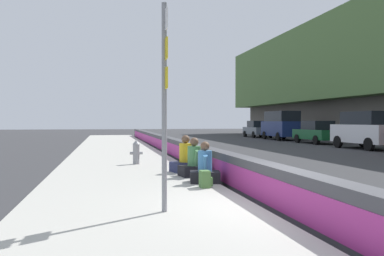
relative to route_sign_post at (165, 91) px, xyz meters
name	(u,v)px	position (x,y,z in m)	size (l,w,h in m)	color
ground_plane	(286,214)	(-0.02, -2.23, -2.23)	(160.00, 160.00, 0.00)	#353538
sidewalk_strip	(141,217)	(-0.02, 0.42, -2.16)	(80.00, 4.40, 0.14)	#B5B2A8
jersey_barrier	(286,191)	(-0.02, -2.23, -1.81)	(76.00, 0.45, 0.85)	#47474C
route_sign_post	(165,91)	(0.00, 0.00, 0.00)	(0.44, 0.09, 3.60)	gray
fire_hydrant	(136,152)	(8.22, -0.09, -1.65)	(0.26, 0.46, 0.88)	gray
seated_person_foreground	(205,170)	(3.26, -1.48, -1.77)	(0.76, 0.85, 1.05)	black
seated_person_middle	(194,164)	(4.51, -1.47, -1.75)	(0.77, 0.87, 1.10)	black
seated_person_rear	(186,160)	(5.54, -1.41, -1.74)	(0.87, 0.96, 1.13)	#23284C
backpack	(205,179)	(2.45, -1.30, -1.90)	(0.32, 0.28, 0.40)	#4C7A3D
parked_car_fourth	(366,130)	(15.72, -14.46, -1.05)	(4.87, 2.20, 2.28)	silver
parked_car_midline	(317,132)	(22.04, -14.58, -1.37)	(4.54, 2.03, 1.71)	#145128
parked_car_far	(281,125)	(28.25, -14.41, -0.88)	(5.12, 2.15, 2.56)	navy
parked_car_farther	(257,129)	(34.28, -14.39, -1.37)	(4.54, 2.04, 1.71)	slate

